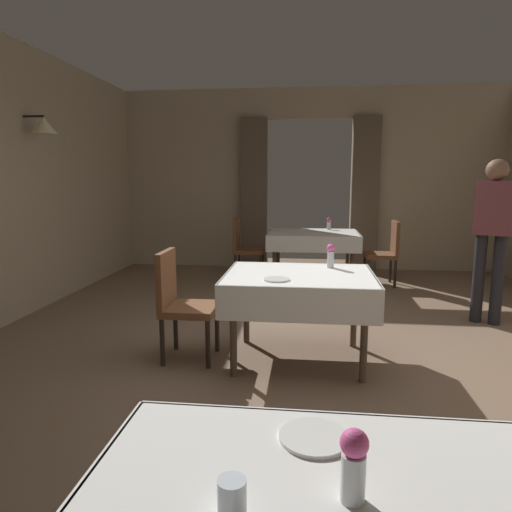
{
  "coord_description": "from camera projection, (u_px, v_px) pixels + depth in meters",
  "views": [
    {
      "loc": [
        -0.01,
        -3.67,
        1.52
      ],
      "look_at": [
        -0.46,
        0.3,
        0.84
      ],
      "focal_mm": 32.02,
      "sensor_mm": 36.0,
      "label": 1
    }
  ],
  "objects": [
    {
      "name": "ground",
      "position": [
        306.0,
        361.0,
        3.85
      ],
      "size": [
        10.08,
        10.08,
        0.0
      ],
      "primitive_type": "plane",
      "color": "#7A604C"
    },
    {
      "name": "wall_back",
      "position": [
        309.0,
        179.0,
        7.69
      ],
      "size": [
        6.4,
        0.27,
        3.0
      ],
      "color": "tan",
      "rests_on": "ground"
    },
    {
      "name": "dining_table_mid",
      "position": [
        299.0,
        285.0,
        3.77
      ],
      "size": [
        1.22,
        0.99,
        0.75
      ],
      "color": "#4C3D2D",
      "rests_on": "ground"
    },
    {
      "name": "dining_table_far",
      "position": [
        313.0,
        238.0,
        6.71
      ],
      "size": [
        1.32,
        1.02,
        0.75
      ],
      "color": "#4C3D2D",
      "rests_on": "ground"
    },
    {
      "name": "chair_mid_left",
      "position": [
        180.0,
        300.0,
        3.85
      ],
      "size": [
        0.44,
        0.44,
        0.93
      ],
      "color": "black",
      "rests_on": "ground"
    },
    {
      "name": "chair_far_left",
      "position": [
        244.0,
        246.0,
        6.97
      ],
      "size": [
        0.44,
        0.44,
        0.93
      ],
      "color": "black",
      "rests_on": "ground"
    },
    {
      "name": "chair_far_right",
      "position": [
        386.0,
        250.0,
        6.54
      ],
      "size": [
        0.44,
        0.44,
        0.93
      ],
      "color": "black",
      "rests_on": "ground"
    },
    {
      "name": "flower_vase_near",
      "position": [
        354.0,
        463.0,
        1.09
      ],
      "size": [
        0.07,
        0.07,
        0.19
      ],
      "color": "silver",
      "rests_on": "dining_table_near"
    },
    {
      "name": "plate_near_b",
      "position": [
        314.0,
        437.0,
        1.37
      ],
      "size": [
        0.21,
        0.21,
        0.01
      ],
      "primitive_type": "cylinder",
      "color": "white",
      "rests_on": "dining_table_near"
    },
    {
      "name": "glass_near_c",
      "position": [
        232.0,
        498.0,
        1.05
      ],
      "size": [
        0.07,
        0.07,
        0.09
      ],
      "primitive_type": "cylinder",
      "color": "silver",
      "rests_on": "dining_table_near"
    },
    {
      "name": "flower_vase_mid",
      "position": [
        331.0,
        255.0,
        3.99
      ],
      "size": [
        0.07,
        0.07,
        0.21
      ],
      "color": "silver",
      "rests_on": "dining_table_mid"
    },
    {
      "name": "plate_mid_b",
      "position": [
        277.0,
        279.0,
        3.52
      ],
      "size": [
        0.2,
        0.2,
        0.01
      ],
      "primitive_type": "cylinder",
      "color": "white",
      "rests_on": "dining_table_mid"
    },
    {
      "name": "flower_vase_far",
      "position": [
        329.0,
        223.0,
        7.01
      ],
      "size": [
        0.07,
        0.07,
        0.19
      ],
      "color": "silver",
      "rests_on": "dining_table_far"
    },
    {
      "name": "plate_far_b",
      "position": [
        302.0,
        229.0,
        6.98
      ],
      "size": [
        0.21,
        0.21,
        0.01
      ],
      "primitive_type": "cylinder",
      "color": "white",
      "rests_on": "dining_table_far"
    },
    {
      "name": "person_waiter_by_doorway",
      "position": [
        492.0,
        228.0,
        4.72
      ],
      "size": [
        0.42,
        0.35,
        1.72
      ],
      "color": "black",
      "rests_on": "ground"
    }
  ]
}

